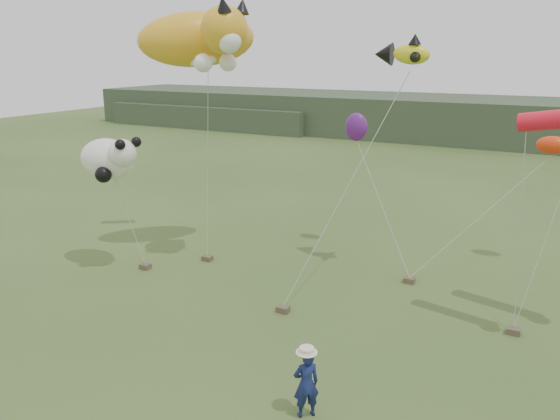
# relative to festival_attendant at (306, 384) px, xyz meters

# --- Properties ---
(ground) EXTENTS (120.00, 120.00, 0.00)m
(ground) POSITION_rel_festival_attendant_xyz_m (-1.81, 1.41, -0.85)
(ground) COLOR #385123
(ground) RESTS_ON ground
(headland) EXTENTS (90.00, 13.00, 4.00)m
(headland) POSITION_rel_festival_attendant_xyz_m (-4.92, 46.10, 1.07)
(headland) COLOR #2D3D28
(headland) RESTS_ON ground
(festival_attendant) EXTENTS (0.73, 0.72, 1.71)m
(festival_attendant) POSITION_rel_festival_attendant_xyz_m (0.00, 0.00, 0.00)
(festival_attendant) COLOR #151E4F
(festival_attendant) RESTS_ON ground
(sandbag_anchors) EXTENTS (13.84, 4.63, 0.20)m
(sandbag_anchors) POSITION_rel_festival_attendant_xyz_m (-3.25, 6.44, -0.75)
(sandbag_anchors) COLOR brown
(sandbag_anchors) RESTS_ON ground
(cat_kite) EXTENTS (6.17, 4.83, 2.62)m
(cat_kite) POSITION_rel_festival_attendant_xyz_m (-8.29, 8.00, 7.92)
(cat_kite) COLOR gold
(cat_kite) RESTS_ON ground
(fish_kite) EXTENTS (2.13, 1.43, 1.10)m
(fish_kite) POSITION_rel_festival_attendant_xyz_m (-0.95, 9.66, 7.36)
(fish_kite) COLOR yellow
(fish_kite) RESTS_ON ground
(panda_kite) EXTENTS (2.75, 1.78, 1.71)m
(panda_kite) POSITION_rel_festival_attendant_xyz_m (-10.60, 4.95, 3.54)
(panda_kite) COLOR white
(panda_kite) RESTS_ON ground
(misc_kites) EXTENTS (8.49, 2.22, 1.36)m
(misc_kites) POSITION_rel_festival_attendant_xyz_m (0.06, 12.37, 4.21)
(misc_kites) COLOR red
(misc_kites) RESTS_ON ground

